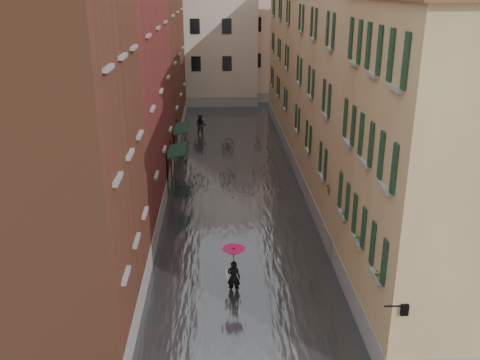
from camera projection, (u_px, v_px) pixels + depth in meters
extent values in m
plane|color=#59585B|center=(245.00, 290.00, 22.08)|extent=(120.00, 120.00, 0.00)
cube|color=#414448|center=(234.00, 179.00, 34.22)|extent=(10.00, 60.00, 0.20)
cube|color=brown|center=(37.00, 158.00, 17.66)|extent=(6.00, 8.00, 13.00)
cube|color=maroon|center=(103.00, 98.00, 28.04)|extent=(6.00, 14.00, 12.50)
cube|color=brown|center=(140.00, 49.00, 41.83)|extent=(6.00, 16.00, 14.00)
cube|color=#A27753|center=(450.00, 173.00, 18.49)|extent=(6.00, 8.00, 11.50)
cube|color=tan|center=(367.00, 91.00, 28.52)|extent=(6.00, 14.00, 13.00)
cube|color=#A27753|center=(316.00, 64.00, 42.83)|extent=(6.00, 16.00, 11.50)
cube|color=beige|center=(197.00, 38.00, 55.27)|extent=(12.00, 9.00, 13.00)
cube|color=#CDA490|center=(281.00, 40.00, 57.68)|extent=(10.00, 9.00, 12.00)
cube|color=#153023|center=(177.00, 150.00, 31.76)|extent=(1.09, 2.73, 0.31)
cylinder|color=black|center=(168.00, 176.00, 30.86)|extent=(0.06, 0.06, 2.80)
cylinder|color=black|center=(171.00, 161.00, 33.42)|extent=(0.06, 0.06, 2.80)
cube|color=#153023|center=(182.00, 128.00, 36.64)|extent=(1.09, 3.17, 0.31)
cylinder|color=black|center=(174.00, 151.00, 35.53)|extent=(0.06, 0.06, 2.80)
cylinder|color=black|center=(177.00, 138.00, 38.50)|extent=(0.06, 0.06, 2.80)
cylinder|color=black|center=(394.00, 306.00, 15.55)|extent=(0.60, 0.05, 0.05)
cube|color=black|center=(404.00, 309.00, 15.59)|extent=(0.22, 0.22, 0.35)
cube|color=beige|center=(404.00, 309.00, 15.59)|extent=(0.14, 0.14, 0.24)
cube|color=brown|center=(383.00, 279.00, 16.86)|extent=(0.22, 0.85, 0.18)
imported|color=#265926|center=(384.00, 268.00, 16.71)|extent=(0.59, 0.51, 0.66)
cube|color=brown|center=(361.00, 242.00, 19.28)|extent=(0.22, 0.85, 0.18)
imported|color=#265926|center=(362.00, 231.00, 19.14)|extent=(0.59, 0.51, 0.66)
cube|color=brown|center=(348.00, 217.00, 21.29)|extent=(0.22, 0.85, 0.18)
imported|color=#265926|center=(348.00, 208.00, 21.14)|extent=(0.59, 0.51, 0.66)
cube|color=brown|center=(332.00, 189.00, 24.13)|extent=(0.22, 0.85, 0.18)
imported|color=#265926|center=(333.00, 181.00, 23.98)|extent=(0.59, 0.51, 0.66)
imported|color=black|center=(234.00, 278.00, 21.56)|extent=(0.61, 0.47, 1.51)
cube|color=beige|center=(227.00, 273.00, 21.52)|extent=(0.08, 0.30, 0.38)
cylinder|color=black|center=(234.00, 265.00, 21.35)|extent=(0.02, 0.02, 1.00)
cone|color=#BD0C4A|center=(234.00, 252.00, 21.15)|extent=(0.93, 0.93, 0.28)
imported|color=black|center=(201.00, 126.00, 43.63)|extent=(0.98, 0.82, 1.82)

